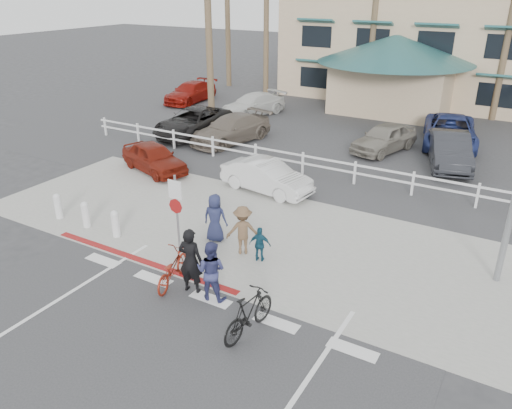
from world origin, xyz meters
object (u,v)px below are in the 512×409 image
Objects in this scene: sign_post at (177,211)px; car_white_sedan at (267,177)px; bike_black at (249,314)px; bike_red at (172,269)px; car_red_compact at (154,157)px.

car_white_sedan is (-0.10, 5.76, -0.81)m from sign_post.
sign_post is 1.54× the size of bike_black.
bike_red is 0.47× the size of car_white_sedan.
sign_post reaches higher than car_red_compact.
sign_post is at bearing -23.93° from bike_black.
sign_post is at bearing -171.25° from car_white_sedan.
sign_post is 0.77× the size of car_red_compact.
car_white_sedan reaches higher than bike_red.
bike_red is 0.48× the size of car_red_compact.
bike_black is at bearing -30.12° from sign_post.
bike_black reaches higher than bike_red.
sign_post is 1.59× the size of bike_red.
bike_red is (0.93, -1.48, -0.97)m from sign_post.
bike_black is at bearing 151.39° from bike_red.
car_red_compact is at bearing -32.35° from bike_black.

